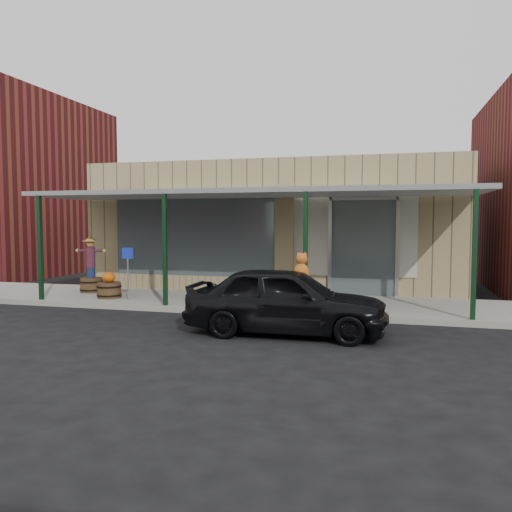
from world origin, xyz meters
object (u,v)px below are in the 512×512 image
(barrel_pumpkin, at_px, (109,288))
(handicap_sign, at_px, (128,267))
(barrel_scarecrow, at_px, (91,273))
(parked_sedan, at_px, (286,300))

(barrel_pumpkin, relative_size, handicap_sign, 0.54)
(barrel_scarecrow, xyz_separation_m, parked_sedan, (6.69, -3.37, -0.02))
(handicap_sign, bearing_deg, barrel_pumpkin, 147.95)
(barrel_pumpkin, xyz_separation_m, handicap_sign, (0.73, -0.26, 0.65))
(barrel_scarecrow, distance_m, parked_sedan, 7.49)
(barrel_scarecrow, height_order, parked_sedan, barrel_scarecrow)
(barrel_scarecrow, height_order, handicap_sign, barrel_scarecrow)
(handicap_sign, relative_size, parked_sedan, 0.35)
(barrel_scarecrow, distance_m, handicap_sign, 2.21)
(barrel_scarecrow, relative_size, parked_sedan, 0.41)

